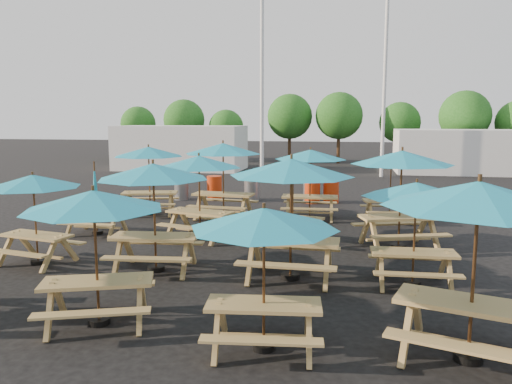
% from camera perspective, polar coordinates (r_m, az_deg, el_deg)
% --- Properties ---
extents(ground, '(120.00, 120.00, 0.00)m').
position_cam_1_polar(ground, '(13.46, -1.17, -5.55)').
color(ground, black).
rests_on(ground, ground).
extents(picnic_unit_1, '(2.40, 2.40, 2.04)m').
position_cam_1_polar(picnic_unit_1, '(12.03, -24.12, 0.70)').
color(picnic_unit_1, tan).
rests_on(picnic_unit_1, ground).
extents(picnic_unit_2, '(1.62, 1.41, 2.07)m').
position_cam_1_polar(picnic_unit_2, '(14.74, -17.83, -1.36)').
color(picnic_unit_2, tan).
rests_on(picnic_unit_2, ground).
extents(picnic_unit_3, '(2.84, 2.84, 2.33)m').
position_cam_1_polar(picnic_unit_3, '(17.15, -12.17, 4.18)').
color(picnic_unit_3, tan).
rests_on(picnic_unit_3, ground).
extents(picnic_unit_4, '(2.79, 2.79, 2.18)m').
position_cam_1_polar(picnic_unit_4, '(8.06, -18.06, -1.56)').
color(picnic_unit_4, tan).
rests_on(picnic_unit_4, ground).
extents(picnic_unit_5, '(2.58, 2.58, 2.34)m').
position_cam_1_polar(picnic_unit_5, '(10.65, -11.66, 1.77)').
color(picnic_unit_5, tan).
rests_on(picnic_unit_5, ground).
extents(picnic_unit_6, '(2.82, 2.82, 2.28)m').
position_cam_1_polar(picnic_unit_6, '(13.43, -6.53, 3.02)').
color(picnic_unit_6, tan).
rests_on(picnic_unit_6, ground).
extents(picnic_unit_7, '(2.69, 2.69, 2.49)m').
position_cam_1_polar(picnic_unit_7, '(16.15, -3.79, 4.58)').
color(picnic_unit_7, tan).
rests_on(picnic_unit_7, ground).
extents(picnic_unit_8, '(2.28, 2.28, 2.06)m').
position_cam_1_polar(picnic_unit_8, '(6.82, 0.91, -3.78)').
color(picnic_unit_8, tan).
rests_on(picnic_unit_8, ground).
extents(picnic_unit_9, '(2.56, 2.56, 2.48)m').
position_cam_1_polar(picnic_unit_9, '(9.89, 4.06, 2.16)').
color(picnic_unit_9, tan).
rests_on(picnic_unit_9, ground).
extents(picnic_unit_10, '(2.46, 2.46, 2.04)m').
position_cam_1_polar(picnic_unit_10, '(12.99, 4.25, 1.92)').
color(picnic_unit_10, tan).
rests_on(picnic_unit_10, ground).
extents(picnic_unit_11, '(2.40, 2.40, 2.28)m').
position_cam_1_polar(picnic_unit_11, '(16.11, 6.24, 3.91)').
color(picnic_unit_11, tan).
rests_on(picnic_unit_11, ground).
extents(picnic_unit_12, '(3.12, 3.12, 2.47)m').
position_cam_1_polar(picnic_unit_12, '(7.03, 24.06, -1.15)').
color(picnic_unit_12, tan).
rests_on(picnic_unit_12, ground).
extents(picnic_unit_13, '(2.16, 2.16, 2.06)m').
position_cam_1_polar(picnic_unit_13, '(9.99, 17.86, -0.28)').
color(picnic_unit_13, tan).
rests_on(picnic_unit_13, ground).
extents(picnic_unit_14, '(3.15, 3.15, 2.49)m').
position_cam_1_polar(picnic_unit_14, '(12.79, 16.33, 3.29)').
color(picnic_unit_14, tan).
rests_on(picnic_unit_14, ground).
extents(picnic_unit_15, '(2.39, 2.39, 2.10)m').
position_cam_1_polar(picnic_unit_15, '(16.17, 15.20, 3.09)').
color(picnic_unit_15, tan).
rests_on(picnic_unit_15, ground).
extents(waste_bin_0, '(0.60, 0.60, 0.96)m').
position_cam_1_polar(waste_bin_0, '(20.36, -8.48, 0.49)').
color(waste_bin_0, gray).
rests_on(waste_bin_0, ground).
extents(waste_bin_1, '(0.60, 0.60, 0.96)m').
position_cam_1_polar(waste_bin_1, '(20.15, -4.77, 0.47)').
color(waste_bin_1, red).
rests_on(waste_bin_1, ground).
extents(waste_bin_2, '(0.60, 0.60, 0.96)m').
position_cam_1_polar(waste_bin_2, '(19.80, -0.49, 0.36)').
color(waste_bin_2, gray).
rests_on(waste_bin_2, ground).
extents(waste_bin_3, '(0.60, 0.60, 0.96)m').
position_cam_1_polar(waste_bin_3, '(19.62, 6.29, 0.24)').
color(waste_bin_3, gray).
rests_on(waste_bin_3, ground).
extents(waste_bin_4, '(0.60, 0.60, 0.96)m').
position_cam_1_polar(waste_bin_4, '(19.45, 6.46, 0.16)').
color(waste_bin_4, red).
rests_on(waste_bin_4, ground).
extents(waste_bin_5, '(0.60, 0.60, 0.96)m').
position_cam_1_polar(waste_bin_5, '(19.60, 8.57, 0.19)').
color(waste_bin_5, red).
rests_on(waste_bin_5, ground).
extents(mast_0, '(0.20, 0.20, 12.00)m').
position_cam_1_polar(mast_0, '(27.34, 0.69, 14.16)').
color(mast_0, silver).
rests_on(mast_0, ground).
extents(mast_1, '(0.20, 0.20, 12.00)m').
position_cam_1_polar(mast_1, '(28.99, 14.54, 13.57)').
color(mast_1, silver).
rests_on(mast_1, ground).
extents(event_tent_0, '(8.00, 4.00, 2.80)m').
position_cam_1_polar(event_tent_0, '(32.64, -8.57, 5.04)').
color(event_tent_0, silver).
rests_on(event_tent_0, ground).
extents(event_tent_1, '(7.00, 4.00, 2.60)m').
position_cam_1_polar(event_tent_1, '(32.48, 21.84, 4.34)').
color(event_tent_1, silver).
rests_on(event_tent_1, ground).
extents(tree_0, '(2.80, 2.80, 4.24)m').
position_cam_1_polar(tree_0, '(41.56, -13.32, 7.57)').
color(tree_0, '#382314').
rests_on(tree_0, ground).
extents(tree_1, '(3.11, 3.11, 4.72)m').
position_cam_1_polar(tree_1, '(38.74, -8.22, 8.15)').
color(tree_1, '#382314').
rests_on(tree_1, ground).
extents(tree_2, '(2.59, 2.59, 3.93)m').
position_cam_1_polar(tree_2, '(37.56, -3.43, 7.41)').
color(tree_2, '#382314').
rests_on(tree_2, ground).
extents(tree_3, '(3.36, 3.36, 5.09)m').
position_cam_1_polar(tree_3, '(37.77, 3.87, 8.60)').
color(tree_3, '#382314').
rests_on(tree_3, ground).
extents(tree_4, '(3.41, 3.41, 5.17)m').
position_cam_1_polar(tree_4, '(37.06, 9.47, 8.59)').
color(tree_4, '#382314').
rests_on(tree_4, ground).
extents(tree_5, '(2.94, 2.94, 4.45)m').
position_cam_1_polar(tree_5, '(37.64, 16.12, 7.63)').
color(tree_5, '#382314').
rests_on(tree_5, ground).
extents(tree_6, '(3.38, 3.38, 5.13)m').
position_cam_1_polar(tree_6, '(36.49, 22.75, 8.01)').
color(tree_6, '#382314').
rests_on(tree_6, ground).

